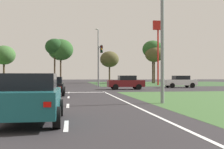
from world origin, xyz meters
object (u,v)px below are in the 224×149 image
traffic_signal_far_right (100,59)px  pedestrian_at_median (46,78)px  street_lamp_third (98,54)px  fastfood_pole_sign (158,38)px  car_blue_second (35,81)px  car_beige_third (40,80)px  car_teal_fourth (31,98)px  car_white_seventh (180,82)px  street_lamp_near (165,8)px  treeline_second (4,55)px  treeline_sixth (154,54)px  treeline_fifth (109,59)px  car_maroon_near (126,82)px  treeline_seventh (153,49)px  treeline_third (61,50)px  car_black_sixth (52,86)px  treeline_fourth (55,47)px

traffic_signal_far_right → pedestrian_at_median: bearing=141.8°
street_lamp_third → fastfood_pole_sign: (9.94, -4.91, 2.52)m
car_blue_second → fastfood_pole_sign: 22.47m
car_beige_third → street_lamp_third: bearing=158.6°
car_beige_third → traffic_signal_far_right: traffic_signal_far_right is taller
traffic_signal_far_right → car_teal_fourth: bearing=-100.1°
car_white_seventh → car_beige_third: bearing=44.0°
car_teal_fourth → street_lamp_near: (6.54, 5.81, 4.53)m
pedestrian_at_median → treeline_second: treeline_second is taller
treeline_second → treeline_sixth: 32.41m
car_blue_second → fastfood_pole_sign: (20.98, -3.21, 7.38)m
treeline_fifth → treeline_sixth: 10.48m
car_maroon_near → fastfood_pole_sign: size_ratio=0.37×
car_maroon_near → treeline_seventh: treeline_seventh is taller
car_blue_second → treeline_second: size_ratio=0.57×
car_beige_third → street_lamp_near: bearing=104.9°
car_teal_fourth → street_lamp_third: street_lamp_third is taller
street_lamp_near → treeline_sixth: (12.72, 44.59, 0.90)m
car_beige_third → pedestrian_at_median: (2.16, -11.99, 0.43)m
car_teal_fourth → treeline_third: treeline_third is taller
street_lamp_near → treeline_second: street_lamp_near is taller
fastfood_pole_sign → car_black_sixth: bearing=-123.6°
treeline_fourth → treeline_seventh: size_ratio=0.99×
car_white_seventh → treeline_third: bearing=33.3°
traffic_signal_far_right → treeline_seventh: (13.95, 21.94, 3.48)m
car_maroon_near → treeline_second: treeline_second is taller
traffic_signal_far_right → treeline_sixth: (14.02, 20.97, 2.31)m
street_lamp_third → treeline_fourth: street_lamp_third is taller
street_lamp_third → pedestrian_at_median: bearing=-138.6°
treeline_sixth → treeline_third: bearing=177.0°
car_teal_fourth → car_black_sixth: size_ratio=0.96×
car_blue_second → traffic_signal_far_right: bearing=129.6°
treeline_third → treeline_fourth: (-1.19, -0.97, 0.47)m
treeline_fourth → treeline_sixth: treeline_fourth is taller
fastfood_pole_sign → treeline_seventh: fastfood_pole_sign is taller
car_beige_third → treeline_sixth: treeline_sixth is taller
car_black_sixth → treeline_seventh: bearing=62.9°
street_lamp_third → treeline_fifth: street_lamp_third is taller
fastfood_pole_sign → treeline_second: size_ratio=1.37×
treeline_third → treeline_fifth: 11.77m
car_black_sixth → pedestrian_at_median: pedestrian_at_median is taller
traffic_signal_far_right → street_lamp_near: street_lamp_near is taller
car_blue_second → treeline_fourth: size_ratio=0.50×
treeline_fourth → treeline_fifth: bearing=22.9°
car_teal_fourth → fastfood_pole_sign: size_ratio=0.38×
street_lamp_near → car_black_sixth: bearing=130.9°
fastfood_pole_sign → treeline_sixth: fastfood_pole_sign is taller
pedestrian_at_median → treeline_fifth: treeline_fifth is taller
car_white_seventh → treeline_fourth: treeline_fourth is taller
treeline_fifth → treeline_seventh: (9.02, -4.19, 2.02)m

